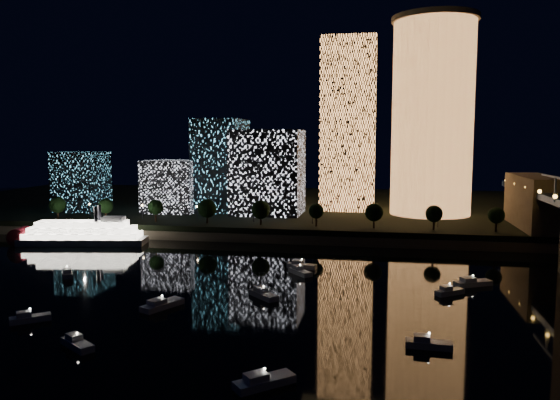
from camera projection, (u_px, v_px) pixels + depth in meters
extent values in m
plane|color=black|center=(314.00, 325.00, 104.67)|extent=(520.00, 520.00, 0.00)
cube|color=black|center=(354.00, 209.00, 260.78)|extent=(420.00, 160.00, 5.00)
cube|color=#6B5E4C|center=(343.00, 240.00, 184.65)|extent=(420.00, 6.00, 3.00)
cylinder|color=#FD9E51|center=(432.00, 120.00, 219.76)|extent=(32.00, 32.00, 76.87)
cylinder|color=#6B5E4C|center=(435.00, 19.00, 215.42)|extent=(34.00, 34.00, 2.00)
cube|color=#FD9E51|center=(349.00, 125.00, 236.95)|extent=(23.07, 23.07, 73.39)
cube|color=white|center=(268.00, 172.00, 223.89)|extent=(27.94, 23.64, 34.39)
cube|color=#59CAF3|center=(221.00, 165.00, 234.22)|extent=(19.55, 25.42, 39.10)
cube|color=white|center=(173.00, 186.00, 230.70)|extent=(21.77, 19.79, 21.77)
cube|color=#59CAF3|center=(81.00, 181.00, 235.28)|extent=(18.01, 19.81, 25.22)
cube|color=#6B5E4C|center=(535.00, 209.00, 189.42)|extent=(12.00, 40.00, 23.00)
cube|color=navy|center=(557.00, 190.00, 150.13)|extent=(0.50, 0.50, 7.00)
sphere|color=#FEAA38|center=(527.00, 187.00, 179.73)|extent=(1.20, 1.20, 1.20)
cube|color=silver|center=(83.00, 241.00, 185.64)|extent=(43.35, 16.98, 2.12)
cube|color=white|center=(83.00, 235.00, 185.41)|extent=(39.73, 15.49, 1.94)
cube|color=white|center=(83.00, 230.00, 185.20)|extent=(36.10, 14.01, 1.94)
cube|color=white|center=(83.00, 224.00, 184.99)|extent=(30.74, 12.21, 1.94)
cube|color=silver|center=(113.00, 219.00, 184.74)|extent=(7.87, 6.45, 1.59)
cylinder|color=black|center=(96.00, 214.00, 182.81)|extent=(1.23, 1.23, 5.29)
cylinder|color=black|center=(99.00, 213.00, 186.31)|extent=(1.23, 1.23, 5.29)
cylinder|color=maroon|center=(21.00, 236.00, 185.58)|extent=(7.47, 8.89, 6.17)
cube|color=silver|center=(77.00, 345.00, 93.07)|extent=(7.80, 6.36, 1.20)
cube|color=silver|center=(74.00, 337.00, 93.75)|extent=(3.37, 3.18, 1.00)
sphere|color=white|center=(77.00, 333.00, 92.85)|extent=(0.36, 0.36, 0.36)
cube|color=silver|center=(264.00, 295.00, 122.67)|extent=(7.87, 7.83, 1.20)
cube|color=silver|center=(261.00, 289.00, 123.58)|extent=(3.63, 3.62, 1.00)
sphere|color=white|center=(264.00, 286.00, 122.45)|extent=(0.36, 0.36, 0.36)
cube|color=silver|center=(429.00, 344.00, 93.08)|extent=(7.89, 2.86, 1.20)
cube|color=silver|center=(422.00, 338.00, 93.22)|extent=(2.82, 2.15, 1.00)
sphere|color=white|center=(429.00, 333.00, 92.86)|extent=(0.36, 0.36, 0.36)
cube|color=silver|center=(162.00, 305.00, 115.26)|extent=(7.18, 10.14, 1.20)
cube|color=silver|center=(157.00, 302.00, 113.98)|extent=(3.81, 4.20, 1.00)
sphere|color=white|center=(162.00, 296.00, 115.04)|extent=(0.36, 0.36, 0.36)
cube|color=silver|center=(473.00, 283.00, 132.78)|extent=(9.66, 6.89, 1.20)
cube|color=silver|center=(468.00, 279.00, 132.26)|extent=(4.01, 3.64, 1.00)
sphere|color=white|center=(473.00, 275.00, 132.56)|extent=(0.36, 0.36, 0.36)
cube|color=silver|center=(302.00, 266.00, 150.80)|extent=(8.42, 3.83, 1.20)
cube|color=silver|center=(298.00, 262.00, 151.09)|extent=(3.13, 2.53, 1.00)
sphere|color=white|center=(302.00, 259.00, 150.58)|extent=(0.36, 0.36, 0.36)
cube|color=silver|center=(30.00, 319.00, 106.49)|extent=(7.34, 6.49, 1.20)
cube|color=silver|center=(24.00, 314.00, 105.85)|extent=(3.25, 3.14, 1.00)
sphere|color=white|center=(30.00, 309.00, 106.27)|extent=(0.36, 0.36, 0.36)
cube|color=silver|center=(300.00, 272.00, 143.94)|extent=(7.18, 7.68, 1.20)
cube|color=silver|center=(298.00, 267.00, 144.85)|extent=(3.40, 3.47, 1.00)
sphere|color=white|center=(300.00, 265.00, 143.72)|extent=(0.36, 0.36, 0.36)
cube|color=silver|center=(264.00, 382.00, 78.66)|extent=(8.79, 8.21, 1.20)
cube|color=silver|center=(256.00, 377.00, 77.84)|extent=(3.97, 3.89, 1.00)
sphere|color=white|center=(264.00, 369.00, 78.44)|extent=(0.36, 0.36, 0.36)
cube|color=silver|center=(67.00, 274.00, 142.05)|extent=(6.17, 7.45, 1.20)
cube|color=silver|center=(67.00, 271.00, 140.92)|extent=(3.06, 3.23, 1.00)
sphere|color=white|center=(67.00, 266.00, 141.83)|extent=(0.36, 0.36, 0.36)
cube|color=silver|center=(450.00, 292.00, 125.10)|extent=(7.05, 5.98, 1.20)
cube|color=silver|center=(446.00, 288.00, 124.52)|extent=(3.08, 2.94, 1.00)
sphere|color=white|center=(450.00, 284.00, 124.88)|extent=(0.36, 0.36, 0.36)
cylinder|color=black|center=(58.00, 214.00, 209.74)|extent=(0.70, 0.70, 4.00)
sphere|color=black|center=(57.00, 205.00, 209.35)|extent=(6.37, 6.37, 6.37)
cylinder|color=black|center=(106.00, 215.00, 206.13)|extent=(0.70, 0.70, 4.00)
sphere|color=black|center=(106.00, 206.00, 205.75)|extent=(5.70, 5.70, 5.70)
cylinder|color=black|center=(156.00, 216.00, 202.53)|extent=(0.70, 0.70, 4.00)
sphere|color=black|center=(155.00, 207.00, 202.14)|extent=(5.68, 5.68, 5.68)
cylinder|color=black|center=(207.00, 218.00, 198.92)|extent=(0.70, 0.70, 4.00)
sphere|color=black|center=(207.00, 208.00, 198.54)|extent=(6.87, 6.87, 6.87)
cylinder|color=black|center=(261.00, 219.00, 195.32)|extent=(0.70, 0.70, 4.00)
sphere|color=black|center=(261.00, 210.00, 194.93)|extent=(6.76, 6.76, 6.76)
cylinder|color=black|center=(316.00, 221.00, 191.71)|extent=(0.70, 0.70, 4.00)
sphere|color=black|center=(316.00, 211.00, 191.33)|extent=(5.39, 5.39, 5.39)
cylinder|color=black|center=(374.00, 222.00, 188.11)|extent=(0.70, 0.70, 4.00)
sphere|color=black|center=(374.00, 212.00, 187.72)|extent=(6.30, 6.30, 6.30)
cylinder|color=black|center=(434.00, 224.00, 184.50)|extent=(0.70, 0.70, 4.00)
sphere|color=black|center=(434.00, 214.00, 184.12)|extent=(5.78, 5.78, 5.78)
cylinder|color=black|center=(496.00, 226.00, 180.90)|extent=(0.70, 0.70, 4.00)
sphere|color=black|center=(496.00, 215.00, 180.51)|extent=(5.47, 5.47, 5.47)
cylinder|color=black|center=(90.00, 211.00, 213.75)|extent=(0.24, 0.24, 5.00)
sphere|color=#FFCC7F|center=(90.00, 204.00, 213.44)|extent=(0.70, 0.70, 0.70)
cylinder|color=black|center=(142.00, 213.00, 209.78)|extent=(0.24, 0.24, 5.00)
sphere|color=#FFCC7F|center=(142.00, 205.00, 209.47)|extent=(0.70, 0.70, 0.70)
cylinder|color=black|center=(197.00, 214.00, 205.81)|extent=(0.24, 0.24, 5.00)
sphere|color=#FFCC7F|center=(197.00, 207.00, 205.51)|extent=(0.70, 0.70, 0.70)
cylinder|color=black|center=(254.00, 215.00, 201.85)|extent=(0.24, 0.24, 5.00)
sphere|color=#FFCC7F|center=(254.00, 208.00, 201.54)|extent=(0.70, 0.70, 0.70)
cylinder|color=black|center=(313.00, 217.00, 197.88)|extent=(0.24, 0.24, 5.00)
sphere|color=#FFCC7F|center=(313.00, 209.00, 197.57)|extent=(0.70, 0.70, 0.70)
cylinder|color=black|center=(374.00, 218.00, 193.92)|extent=(0.24, 0.24, 5.00)
sphere|color=#FFCC7F|center=(374.00, 211.00, 193.61)|extent=(0.70, 0.70, 0.70)
cylinder|color=black|center=(438.00, 220.00, 189.95)|extent=(0.24, 0.24, 5.00)
sphere|color=#FFCC7F|center=(438.00, 212.00, 189.64)|extent=(0.70, 0.70, 0.70)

